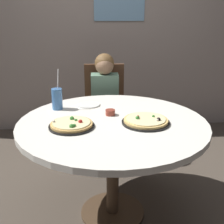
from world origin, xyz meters
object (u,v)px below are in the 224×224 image
(dining_table, at_px, (113,133))
(pizza_cheese, at_px, (146,121))
(pizza_veggie, at_px, (72,125))
(sauce_bowl, at_px, (110,112))
(chair_wooden, at_px, (105,107))
(diner_child, at_px, (105,117))
(soda_cup, at_px, (57,99))
(plate_small, at_px, (88,105))

(dining_table, xyz_separation_m, pizza_cheese, (0.22, -0.05, 0.11))
(pizza_veggie, height_order, sauce_bowl, pizza_veggie)
(dining_table, distance_m, chair_wooden, 0.99)
(diner_child, distance_m, pizza_cheese, 0.93)
(soda_cup, distance_m, sauce_bowl, 0.43)
(diner_child, bearing_deg, plate_small, -110.10)
(diner_child, height_order, pizza_cheese, diner_child)
(diner_child, bearing_deg, soda_cup, -127.93)
(sauce_bowl, distance_m, plate_small, 0.29)
(chair_wooden, bearing_deg, diner_child, -91.87)
(plate_small, bearing_deg, pizza_veggie, -104.13)
(plate_small, bearing_deg, diner_child, 69.90)
(pizza_veggie, distance_m, pizza_cheese, 0.49)
(chair_wooden, xyz_separation_m, plate_small, (-0.16, -0.62, 0.22))
(diner_child, height_order, soda_cup, diner_child)
(soda_cup, bearing_deg, pizza_veggie, -71.89)
(diner_child, relative_size, pizza_cheese, 3.36)
(soda_cup, relative_size, sauce_bowl, 4.39)
(dining_table, relative_size, sauce_bowl, 18.49)
(chair_wooden, height_order, sauce_bowl, chair_wooden)
(dining_table, xyz_separation_m, sauce_bowl, (-0.01, 0.13, 0.11))
(sauce_bowl, relative_size, plate_small, 0.39)
(dining_table, relative_size, chair_wooden, 1.36)
(soda_cup, height_order, plate_small, soda_cup)
(pizza_veggie, bearing_deg, dining_table, 16.18)
(soda_cup, height_order, sauce_bowl, soda_cup)
(chair_wooden, relative_size, soda_cup, 3.09)
(dining_table, bearing_deg, pizza_cheese, -13.54)
(diner_child, relative_size, pizza_veggie, 3.63)
(dining_table, relative_size, plate_small, 7.19)
(plate_small, bearing_deg, chair_wooden, 75.04)
(pizza_veggie, height_order, pizza_cheese, pizza_veggie)
(plate_small, bearing_deg, soda_cup, -162.92)
(pizza_cheese, bearing_deg, soda_cup, 150.49)
(dining_table, distance_m, diner_child, 0.82)
(dining_table, relative_size, pizza_cheese, 4.01)
(dining_table, relative_size, soda_cup, 4.21)
(diner_child, relative_size, sauce_bowl, 15.46)
(pizza_cheese, distance_m, soda_cup, 0.71)
(chair_wooden, bearing_deg, pizza_cheese, -78.25)
(chair_wooden, relative_size, sauce_bowl, 13.57)
(pizza_veggie, bearing_deg, pizza_cheese, 3.11)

